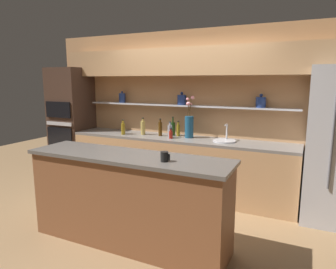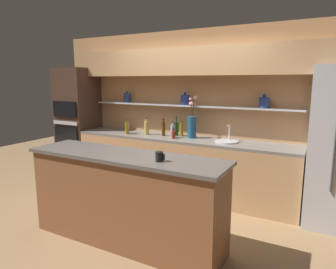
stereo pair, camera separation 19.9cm
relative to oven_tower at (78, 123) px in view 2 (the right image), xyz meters
name	(u,v)px [view 2 (the right image)]	position (x,y,z in m)	size (l,w,h in m)	color
ground_plane	(145,227)	(2.27, -1.24, -1.02)	(12.00, 12.00, 0.00)	olive
back_wall_unit	(195,97)	(2.27, 0.29, 0.53)	(5.20, 0.44, 2.60)	tan
back_counter_unit	(180,166)	(2.16, 0.00, -0.56)	(3.63, 0.62, 0.92)	tan
island_counter	(125,198)	(2.27, -1.62, -0.50)	(2.30, 0.61, 1.02)	brown
oven_tower	(78,123)	(0.00, 0.00, 0.00)	(0.66, 0.64, 2.03)	#3D281E
flower_vase	(192,124)	(2.33, 0.07, 0.12)	(0.14, 0.19, 0.65)	navy
sink_fixture	(227,141)	(2.91, 0.01, -0.08)	(0.33, 0.33, 0.25)	#B7B7BC
bottle_spirit_0	(127,128)	(1.20, -0.07, 0.00)	(0.06, 0.06, 0.24)	tan
bottle_spirit_1	(173,131)	(2.04, -0.03, 0.01)	(0.07, 0.07, 0.25)	gray
bottle_sauce_2	(173,134)	(2.10, -0.12, -0.03)	(0.06, 0.06, 0.16)	maroon
bottle_oil_3	(127,128)	(1.23, -0.14, 0.00)	(0.06, 0.06, 0.25)	olive
bottle_spirit_4	(163,128)	(1.85, 0.02, 0.02)	(0.06, 0.06, 0.28)	#4C2D0C
bottle_oil_5	(181,130)	(2.11, 0.14, 0.00)	(0.06, 0.06, 0.24)	olive
bottle_spirit_6	(147,127)	(1.54, 0.00, 0.02)	(0.08, 0.08, 0.28)	tan
bottle_wine_7	(176,128)	(2.01, 0.15, 0.02)	(0.07, 0.07, 0.31)	#193814
coffee_mug	(159,156)	(2.76, -1.70, 0.05)	(0.10, 0.08, 0.10)	black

